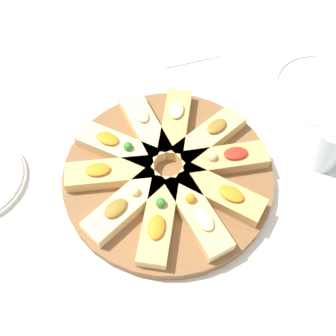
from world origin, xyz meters
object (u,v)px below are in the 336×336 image
(serving_board, at_px, (168,175))
(napkin_stack, at_px, (186,45))
(plate_left, at_px, (321,88))
(water_glass, at_px, (327,146))

(serving_board, xyz_separation_m, napkin_stack, (-0.15, -0.35, -0.01))
(plate_left, height_order, napkin_stack, plate_left)
(serving_board, relative_size, napkin_stack, 2.86)
(serving_board, relative_size, water_glass, 4.06)
(serving_board, height_order, napkin_stack, serving_board)
(water_glass, bearing_deg, serving_board, -9.18)
(plate_left, xyz_separation_m, napkin_stack, (0.25, -0.23, -0.00))
(plate_left, height_order, water_glass, water_glass)
(serving_board, height_order, plate_left, serving_board)
(serving_board, distance_m, napkin_stack, 0.38)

